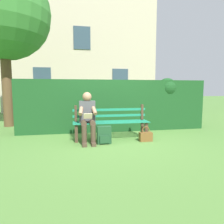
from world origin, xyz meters
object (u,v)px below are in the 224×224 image
object	(u,v)px
park_bench	(111,122)
handbag	(146,136)
tree	(0,16)
backpack	(104,135)
person_seated	(88,116)

from	to	relation	value
park_bench	handbag	bearing A→B (deg)	153.96
tree	handbag	xyz separation A→B (m)	(-3.99, 2.86, -3.50)
park_bench	tree	distance (m)	5.16
backpack	handbag	distance (m)	1.02
handbag	backpack	bearing A→B (deg)	1.87
person_seated	handbag	world-z (taller)	person_seated
person_seated	park_bench	bearing A→B (deg)	-165.08
tree	handbag	size ratio (longest dim) A/B	14.42
person_seated	tree	distance (m)	4.77
backpack	handbag	size ratio (longest dim) A/B	1.12
tree	handbag	world-z (taller)	tree
backpack	handbag	world-z (taller)	backpack
person_seated	tree	xyz separation A→B (m)	(2.62, -2.63, 3.00)
tree	handbag	bearing A→B (deg)	144.41
park_bench	backpack	distance (m)	0.53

